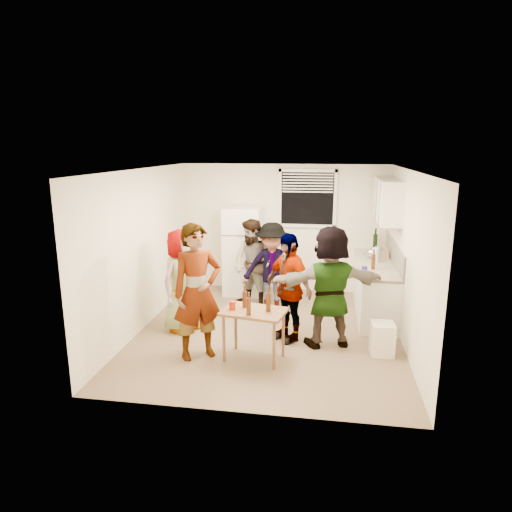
% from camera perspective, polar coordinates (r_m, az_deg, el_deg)
% --- Properties ---
extents(room, '(4.00, 4.50, 2.50)m').
position_cam_1_polar(room, '(7.24, 1.58, -9.45)').
color(room, white).
rests_on(room, ground).
extents(window, '(1.12, 0.10, 1.06)m').
position_cam_1_polar(window, '(8.88, 6.43, 7.15)').
color(window, white).
rests_on(window, room).
extents(refrigerator, '(0.70, 0.70, 1.70)m').
position_cam_1_polar(refrigerator, '(8.86, -1.62, 0.65)').
color(refrigerator, white).
rests_on(refrigerator, ground).
extents(counter_lower, '(0.60, 2.20, 0.86)m').
position_cam_1_polar(counter_lower, '(8.16, 14.62, -3.98)').
color(counter_lower, white).
rests_on(counter_lower, ground).
extents(countertop, '(0.64, 2.22, 0.04)m').
position_cam_1_polar(countertop, '(8.04, 14.81, -0.92)').
color(countertop, '#BEB19A').
rests_on(countertop, counter_lower).
extents(backsplash, '(0.03, 2.20, 0.36)m').
position_cam_1_polar(backsplash, '(8.03, 16.92, 0.39)').
color(backsplash, '#A8A499').
rests_on(backsplash, countertop).
extents(upper_cabinets, '(0.34, 1.60, 0.70)m').
position_cam_1_polar(upper_cabinets, '(8.07, 16.06, 6.78)').
color(upper_cabinets, white).
rests_on(upper_cabinets, room).
extents(kettle, '(0.32, 0.30, 0.21)m').
position_cam_1_polar(kettle, '(8.34, 14.27, -0.24)').
color(kettle, silver).
rests_on(kettle, countertop).
extents(paper_towel, '(0.12, 0.12, 0.25)m').
position_cam_1_polar(paper_towel, '(8.06, 14.66, -0.73)').
color(paper_towel, white).
rests_on(paper_towel, countertop).
extents(wine_bottle, '(0.08, 0.08, 0.32)m').
position_cam_1_polar(wine_bottle, '(8.90, 14.60, 0.60)').
color(wine_bottle, black).
rests_on(wine_bottle, countertop).
extents(beer_bottle_counter, '(0.06, 0.06, 0.24)m').
position_cam_1_polar(beer_bottle_counter, '(7.59, 14.40, -1.60)').
color(beer_bottle_counter, '#47230C').
rests_on(beer_bottle_counter, countertop).
extents(blue_cup, '(0.09, 0.09, 0.12)m').
position_cam_1_polar(blue_cup, '(7.28, 13.35, -2.18)').
color(blue_cup, '#241FA9').
rests_on(blue_cup, countertop).
extents(picture_frame, '(0.02, 0.19, 0.16)m').
position_cam_1_polar(picture_frame, '(8.42, 16.09, 0.35)').
color(picture_frame, gold).
rests_on(picture_frame, countertop).
extents(trash_bin, '(0.33, 0.33, 0.46)m').
position_cam_1_polar(trash_bin, '(6.65, 15.51, -9.78)').
color(trash_bin, white).
rests_on(trash_bin, ground).
extents(serving_table, '(0.92, 0.69, 0.70)m').
position_cam_1_polar(serving_table, '(6.39, -0.26, -12.71)').
color(serving_table, brown).
rests_on(serving_table, ground).
extents(beer_bottle_table, '(0.07, 0.07, 0.25)m').
position_cam_1_polar(beer_bottle_table, '(6.08, 1.54, -6.91)').
color(beer_bottle_table, '#47230C').
rests_on(beer_bottle_table, serving_table).
extents(red_cup, '(0.09, 0.09, 0.11)m').
position_cam_1_polar(red_cup, '(6.15, -2.97, -6.70)').
color(red_cup, '#AD2208').
rests_on(red_cup, serving_table).
extents(guest_grey, '(1.80, 1.42, 0.51)m').
position_cam_1_polar(guest_grey, '(7.41, -9.01, -9.05)').
color(guest_grey, gray).
rests_on(guest_grey, ground).
extents(guest_stripe, '(1.64, 1.90, 0.44)m').
position_cam_1_polar(guest_stripe, '(6.52, -7.10, -12.28)').
color(guest_stripe, '#141933').
rests_on(guest_stripe, ground).
extents(guest_back_left, '(1.49, 1.76, 0.60)m').
position_cam_1_polar(guest_back_left, '(8.30, -0.37, -6.37)').
color(guest_back_left, brown).
rests_on(guest_back_left, ground).
extents(guest_back_right, '(1.18, 1.68, 0.59)m').
position_cam_1_polar(guest_back_right, '(8.11, 1.95, -6.85)').
color(guest_back_right, '#3A3A3F').
rests_on(guest_back_right, ground).
extents(guest_black, '(1.82, 1.81, 0.40)m').
position_cam_1_polar(guest_black, '(7.01, 3.96, -10.26)').
color(guest_black, black).
rests_on(guest_black, ground).
extents(guest_orange, '(2.08, 2.17, 0.52)m').
position_cam_1_polar(guest_orange, '(6.89, 8.91, -10.85)').
color(guest_orange, '#EF9B4E').
rests_on(guest_orange, ground).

